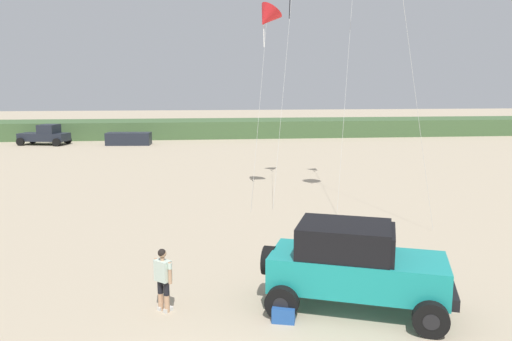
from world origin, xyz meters
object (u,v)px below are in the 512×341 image
jeep (355,265)px  distant_sedan (129,139)px  cooler_box (284,314)px  kite_yellow_diamond (267,17)px  distant_pickup (45,135)px  person_watching (163,276)px

jeep → distant_sedan: 39.20m
cooler_box → kite_yellow_diamond: bearing=99.7°
cooler_box → distant_pickup: bearing=128.8°
person_watching → distant_pickup: 40.72m
jeep → person_watching: 4.91m
jeep → kite_yellow_diamond: 15.24m
distant_sedan → kite_yellow_diamond: 27.92m
person_watching → kite_yellow_diamond: 15.62m
cooler_box → person_watching: bearing=178.1°
cooler_box → distant_pickup: 42.69m
person_watching → distant_sedan: (-5.82, 37.28, -0.34)m
person_watching → cooler_box: size_ratio=2.98×
jeep → cooler_box: (-1.92, -0.50, -1.01)m
jeep → distant_pickup: bearing=115.9°
distant_pickup → kite_yellow_diamond: bearing=-54.5°
distant_pickup → kite_yellow_diamond: kite_yellow_diamond is taller
person_watching → distant_sedan: size_ratio=0.40×
jeep → distant_sedan: bearing=105.8°
person_watching → jeep: bearing=-5.0°
person_watching → distant_pickup: distant_pickup is taller
jeep → person_watching: size_ratio=2.99×
kite_yellow_diamond → cooler_box: bearing=-95.9°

